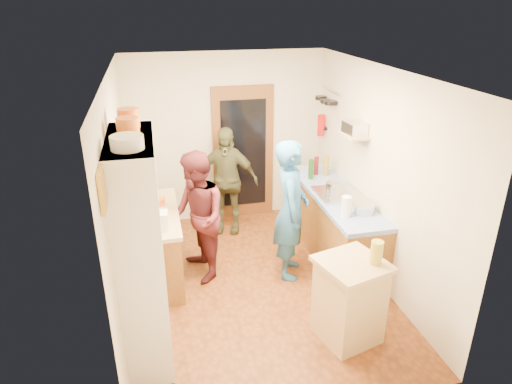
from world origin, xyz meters
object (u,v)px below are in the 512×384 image
object	(u,v)px
island_base	(349,302)
person_hob	(294,211)
right_counter_base	(333,225)
person_back	(227,181)
hutch_body	(142,251)
person_left	(199,216)

from	to	relation	value
island_base	person_hob	xyz separation A→B (m)	(-0.21, 1.27, 0.46)
right_counter_base	person_back	world-z (taller)	person_back
hutch_body	person_hob	bearing A→B (deg)	26.94
right_counter_base	person_left	bearing A→B (deg)	-176.12
person_back	right_counter_base	bearing A→B (deg)	-18.57
island_base	hutch_body	bearing A→B (deg)	169.79
hutch_body	person_hob	size ratio (longest dim) A/B	1.24
person_hob	person_left	bearing A→B (deg)	94.34
person_left	person_hob	bearing A→B (deg)	66.53
hutch_body	person_back	xyz separation A→B (m)	(1.20, 2.29, -0.29)
person_left	person_back	size ratio (longest dim) A/B	1.02
hutch_body	right_counter_base	world-z (taller)	hutch_body
right_counter_base	person_hob	distance (m)	0.93
person_back	person_left	bearing A→B (deg)	-97.29
hutch_body	person_left	distance (m)	1.37
hutch_body	person_left	world-z (taller)	hutch_body
island_base	person_back	world-z (taller)	person_back
hutch_body	person_left	xyz separation A→B (m)	(0.66, 1.18, -0.27)
person_hob	person_back	size ratio (longest dim) A/B	1.10
hutch_body	island_base	size ratio (longest dim) A/B	2.56
hutch_body	person_back	distance (m)	2.60
person_left	hutch_body	bearing A→B (deg)	-39.73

